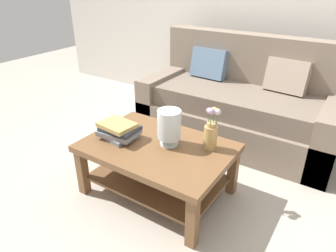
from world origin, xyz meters
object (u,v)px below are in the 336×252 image
coffee_table (158,159)px  glass_hurricane_vase (169,125)px  flower_pitcher (211,132)px  book_stack_main (119,130)px  couch (239,106)px

coffee_table → glass_hurricane_vase: size_ratio=3.95×
glass_hurricane_vase → flower_pitcher: size_ratio=0.83×
glass_hurricane_vase → book_stack_main: bearing=-160.8°
coffee_table → flower_pitcher: bearing=26.1°
book_stack_main → glass_hurricane_vase: size_ratio=1.12×
flower_pitcher → glass_hurricane_vase: bearing=-157.8°
couch → coffee_table: (-0.17, -1.26, -0.05)m
book_stack_main → coffee_table: bearing=13.6°
flower_pitcher → coffee_table: bearing=-153.9°
glass_hurricane_vase → couch: bearing=85.2°
book_stack_main → flower_pitcher: flower_pitcher is taller
couch → book_stack_main: size_ratio=6.27×
couch → coffee_table: couch is taller
glass_hurricane_vase → flower_pitcher: flower_pitcher is taller
couch → flower_pitcher: couch is taller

